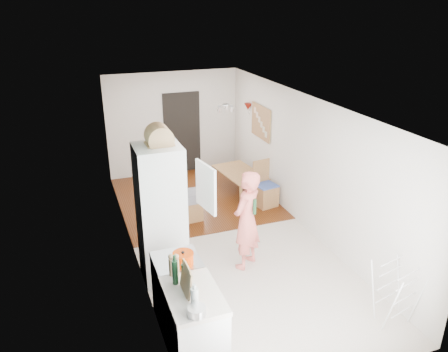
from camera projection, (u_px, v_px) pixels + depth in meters
room_shell at (223, 174)px, 7.50m from camera, size 3.20×7.00×2.50m
floor at (223, 238)px, 7.97m from camera, size 3.20×7.00×0.01m
wood_floor_overlay at (194, 197)px, 9.58m from camera, size 3.20×3.30×0.01m
sage_wall_panel at (153, 204)px, 5.03m from camera, size 0.02×3.00×1.30m
tile_splashback at (168, 282)px, 4.82m from camera, size 0.02×1.90×0.50m
doorway_recess at (182, 133)px, 10.69m from camera, size 0.90×0.04×2.00m
base_cabinet at (194, 327)px, 5.18m from camera, size 0.60×0.90×0.86m
worktop at (193, 295)px, 5.01m from camera, size 0.62×0.92×0.06m
range_cooker at (178, 290)px, 5.83m from camera, size 0.60×0.60×0.88m
cooker_top at (177, 261)px, 5.66m from camera, size 0.60×0.60×0.04m
fridge_housing at (161, 214)px, 6.49m from camera, size 0.66×0.66×2.15m
fridge_door at (206, 187)px, 6.24m from camera, size 0.14×0.56×0.70m
fridge_interior at (180, 182)px, 6.41m from camera, size 0.02×0.52×0.66m
pinboard at (261, 122)px, 9.55m from camera, size 0.03×0.90×0.70m
pinboard_frame at (261, 122)px, 9.54m from camera, size 0.00×0.94×0.74m
wall_sconce at (248, 107)px, 10.03m from camera, size 0.18×0.18×0.16m
person at (247, 212)px, 6.80m from camera, size 0.84×0.80×1.94m
dining_table at (241, 183)px, 9.81m from camera, size 0.78×1.24×0.41m
dining_chair at (266, 184)px, 9.03m from camera, size 0.47×0.47×0.97m
stool at (193, 210)px, 8.54m from camera, size 0.34×0.34×0.42m
grey_drape at (193, 196)px, 8.45m from camera, size 0.42×0.42×0.18m
drying_rack at (396, 294)px, 5.76m from camera, size 0.53×0.49×0.87m
bread_bin at (159, 137)px, 6.10m from camera, size 0.40×0.38×0.20m
red_casserole at (183, 259)px, 5.52m from camera, size 0.31×0.31×0.16m
steel_pan at (197, 311)px, 4.63m from camera, size 0.24×0.24×0.10m
held_bottle at (255, 207)px, 6.68m from camera, size 0.05×0.05×0.25m
bottle_a at (184, 274)px, 5.10m from camera, size 0.08×0.08×0.28m
bottle_b at (175, 272)px, 5.11m from camera, size 0.09×0.09×0.31m
bottle_c at (195, 297)px, 4.77m from camera, size 0.10×0.10×0.21m
pepper_mill_front at (171, 267)px, 5.28m from camera, size 0.07×0.07×0.23m
pepper_mill_back at (177, 267)px, 5.27m from camera, size 0.07×0.07×0.24m
chopping_boards at (186, 280)px, 4.93m from camera, size 0.06×0.27×0.36m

